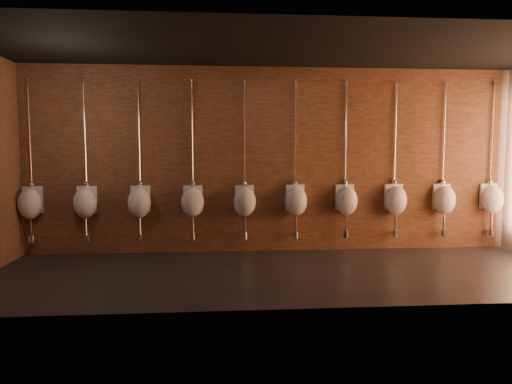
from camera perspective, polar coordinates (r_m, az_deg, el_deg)
ground at (r=6.72m, az=3.61°, el=-10.07°), size 8.50×8.50×0.00m
room_shell at (r=6.48m, az=3.71°, el=7.34°), size 8.54×3.04×3.22m
urinal_0 at (r=8.43m, az=-26.39°, el=-1.20°), size 0.41×0.36×2.72m
urinal_1 at (r=8.14m, az=-20.56°, el=-1.20°), size 0.41×0.36×2.72m
urinal_2 at (r=7.94m, az=-14.37°, el=-1.18°), size 0.41×0.36×2.72m
urinal_3 at (r=7.84m, az=-7.94°, el=-1.15°), size 0.41×0.36×2.72m
urinal_4 at (r=7.83m, az=-1.42°, el=-1.10°), size 0.41×0.36×2.72m
urinal_5 at (r=7.93m, az=5.02°, el=-1.04°), size 0.41×0.36×2.72m
urinal_6 at (r=8.13m, az=11.22°, el=-0.97°), size 0.41×0.36×2.72m
urinal_7 at (r=8.41m, az=17.07°, el=-0.89°), size 0.41×0.36×2.72m
urinal_8 at (r=8.78m, az=22.48°, el=-0.81°), size 0.41×0.36×2.72m
urinal_9 at (r=9.22m, az=27.42°, el=-0.73°), size 0.41×0.36×2.72m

